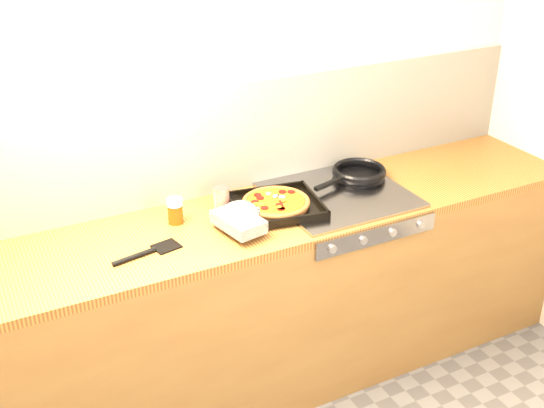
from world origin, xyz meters
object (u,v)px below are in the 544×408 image
pizza_on_tray (265,208)px  frying_pan (358,173)px  tomato_can (221,199)px  juice_glass (175,211)px

pizza_on_tray → frying_pan: (0.56, 0.12, -0.00)m
tomato_can → juice_glass: (-0.22, -0.03, 0.01)m
tomato_can → juice_glass: juice_glass is taller
frying_pan → tomato_can: (-0.69, 0.02, 0.01)m
pizza_on_tray → tomato_can: (-0.14, 0.15, 0.01)m
frying_pan → juice_glass: (-0.92, -0.01, 0.02)m
tomato_can → frying_pan: bearing=-2.0°
frying_pan → juice_glass: 0.92m
frying_pan → juice_glass: size_ratio=4.00×
pizza_on_tray → tomato_can: tomato_can is taller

